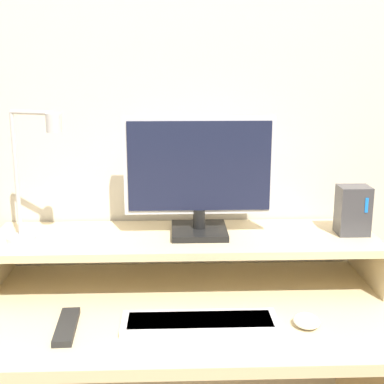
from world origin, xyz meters
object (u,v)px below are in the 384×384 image
Objects in this scene: monitor at (199,175)px; remote_control at (67,326)px; mouse at (307,321)px; router_dock at (353,210)px; keyboard at (200,322)px; desk_lamp at (32,174)px.

monitor reaches higher than remote_control.
mouse is at bearing -49.41° from monitor.
router_dock is at bearing 19.13° from remote_control.
desk_lamp is at bearing 153.02° from keyboard.
monitor is at bearing 40.60° from remote_control.
desk_lamp is 0.60m from keyboard.
monitor is 0.55m from remote_control.
desk_lamp reaches higher than mouse.
keyboard is (0.45, -0.23, -0.33)m from desk_lamp.
remote_control is at bearing -139.40° from monitor.
router_dock is at bearing 54.96° from mouse.
router_dock is 1.84× the size of mouse.
router_dock is 0.80× the size of remote_control.
remote_control is (-0.33, -0.01, -0.00)m from keyboard.
router_dock is at bearing -2.30° from monitor.
desk_lamp is 0.92m from router_dock.
remote_control is (-0.60, 0.00, -0.01)m from mouse.
router_dock is at bearing 30.25° from keyboard.
mouse is (0.27, -0.01, 0.00)m from keyboard.
mouse is at bearing -0.41° from remote_control.
monitor is at bearing 177.70° from router_dock.
desk_lamp is at bearing -172.73° from monitor.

